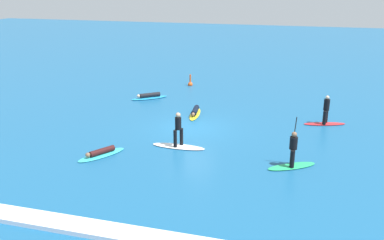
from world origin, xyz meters
TOP-DOWN VIEW (x-y plane):
  - ground_plane at (0.00, 0.00)m, footprint 120.00×120.00m
  - surfer_on_green_board at (5.85, -3.85)m, footprint 2.38×1.84m
  - surfer_on_yellow_board at (-0.49, 2.50)m, footprint 0.89×2.68m
  - surfer_on_teal_board at (-3.25, -5.03)m, footprint 1.96×2.54m
  - surfer_on_red_board at (7.48, 2.75)m, footprint 2.54×1.27m
  - surfer_on_white_board at (0.10, -2.98)m, footprint 2.79×0.71m
  - surfer_on_blue_board at (-4.70, 5.30)m, footprint 2.57×2.29m
  - marker_buoy at (-2.87, 9.87)m, footprint 0.39×0.39m
  - wave_crest at (0.00, -10.95)m, footprint 15.52×0.90m

SIDE VIEW (x-z plane):
  - ground_plane at x=0.00m, z-range 0.00..0.00m
  - wave_crest at x=0.00m, z-range 0.00..0.18m
  - surfer_on_teal_board at x=-3.25m, z-range -0.06..0.31m
  - surfer_on_blue_board at x=-4.70m, z-range -0.07..0.35m
  - surfer_on_yellow_board at x=-0.49m, z-range -0.05..0.39m
  - marker_buoy at x=-2.87m, z-range -0.33..0.68m
  - surfer_on_white_board at x=0.10m, z-range -0.43..1.45m
  - surfer_on_green_board at x=5.85m, z-range -0.67..1.73m
  - surfer_on_red_board at x=7.48m, z-range -0.33..1.46m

